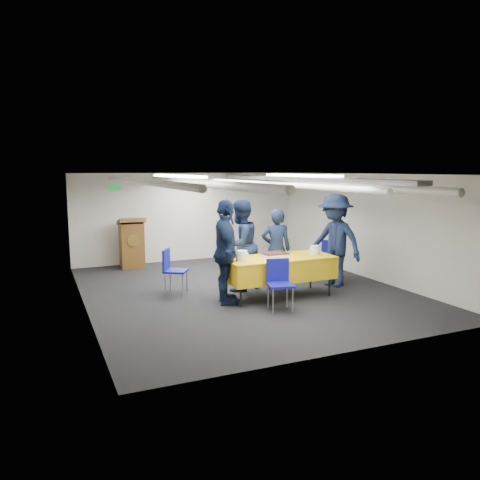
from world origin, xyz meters
name	(u,v)px	position (x,y,z in m)	size (l,w,h in m)	color
ground	(242,290)	(0.00, 0.00, 0.00)	(7.00, 7.00, 0.00)	black
room_shell	(238,198)	(0.09, 0.41, 1.81)	(6.00, 7.00, 2.30)	beige
serving_table	(279,268)	(0.42, -0.73, 0.56)	(2.08, 0.90, 0.77)	black
sheet_cake	(274,255)	(0.36, -0.68, 0.81)	(0.49, 0.38, 0.09)	white
plate_stack_left	(242,256)	(-0.35, -0.78, 0.85)	(0.23, 0.23, 0.18)	white
plate_stack_right	(315,250)	(1.18, -0.78, 0.85)	(0.20, 0.20, 0.17)	white
podium	(132,243)	(-1.60, 3.05, 0.61)	(0.62, 0.53, 1.25)	brown
chair_near	(279,279)	(0.06, -1.43, 0.53)	(0.50, 0.50, 0.87)	gray
chair_right	(328,257)	(2.01, -0.01, 0.53)	(0.57, 0.57, 0.87)	gray
chair_left	(172,267)	(-1.35, 0.32, 0.53)	(0.58, 0.58, 0.87)	gray
sailor_a	(276,249)	(0.66, -0.17, 0.81)	(0.59, 0.39, 1.63)	black
sailor_b	(240,245)	(-0.03, 0.04, 0.91)	(0.88, 0.69, 1.82)	black
sailor_c	(226,252)	(-0.65, -0.74, 0.94)	(1.10, 0.46, 1.87)	black
sailor_d	(335,241)	(1.88, -0.44, 0.95)	(1.23, 0.70, 1.90)	black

